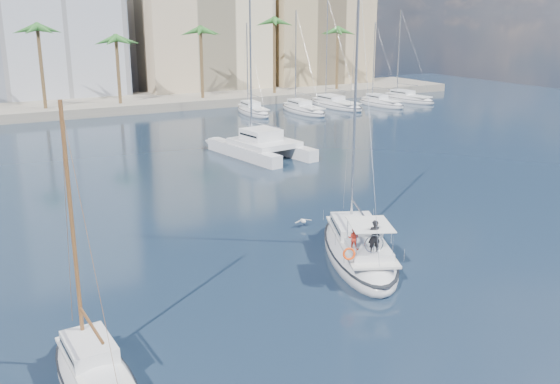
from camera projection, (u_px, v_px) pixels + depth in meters
ground at (306, 262)px, 33.62m from camera, size 160.00×160.00×0.00m
quay at (76, 107)px, 84.90m from camera, size 120.00×14.00×1.20m
building_beige at (200, 32)px, 100.01m from camera, size 20.00×14.00×20.00m
building_tan_right at (313, 36)px, 107.80m from camera, size 18.00×12.00×18.00m
palm_centre at (76, 34)px, 78.84m from camera, size 3.60×3.60×12.30m
palm_right at (306, 31)px, 94.49m from camera, size 3.60×3.60×12.30m
main_sloop at (359, 250)px, 33.91m from camera, size 7.41×11.18×15.91m
small_sloop at (96, 377)px, 22.26m from camera, size 2.65×7.57×10.75m
catamaran at (262, 144)px, 58.32m from camera, size 6.74×11.20×15.57m
seagull at (303, 221)px, 39.00m from camera, size 1.20×0.51×0.22m
moored_yacht_a at (253, 114)px, 82.46m from camera, size 3.37×9.52×11.90m
moored_yacht_b at (303, 113)px, 83.77m from camera, size 3.32×10.83×13.72m
moored_yacht_c at (335, 107)px, 88.44m from camera, size 3.98×12.33×15.54m
moored_yacht_d at (381, 106)px, 89.75m from camera, size 3.52×9.55×11.90m
moored_yacht_e at (407, 101)px, 94.43m from camera, size 4.61×11.11×13.72m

